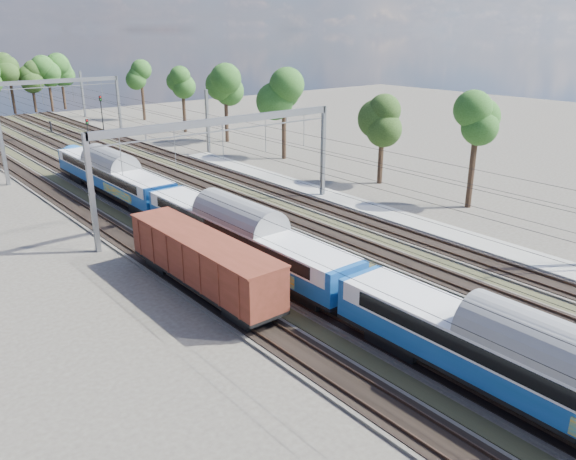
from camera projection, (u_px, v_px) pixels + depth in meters
ground at (565, 372)px, 27.50m from camera, size 220.00×220.00×0.00m
track_bed at (149, 185)px, 60.19m from camera, size 21.00×130.00×0.34m
platform at (404, 219)px, 49.17m from camera, size 3.00×70.00×0.30m
catenary at (116, 117)px, 63.87m from camera, size 25.65×130.00×9.00m
tree_belt at (52, 77)px, 97.09m from camera, size 39.31×99.39×12.12m
emu_train at (244, 229)px, 39.02m from camera, size 3.18×67.13×4.65m
freight_boxcar at (202, 260)px, 35.15m from camera, size 2.90×14.01×3.61m
worker at (51, 127)px, 90.94m from camera, size 0.59×0.78×1.92m
signal_near at (89, 135)px, 70.35m from camera, size 0.34×0.31×5.34m
signal_far at (102, 112)px, 85.20m from camera, size 0.46×0.43×6.46m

